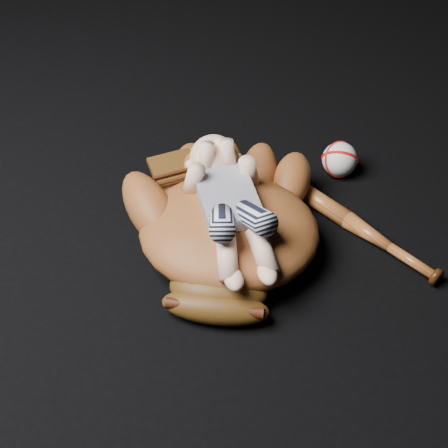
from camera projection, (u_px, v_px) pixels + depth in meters
The scene contains 4 objects.
baseball_glove at pixel (229, 224), 1.28m from camera, with size 0.42×0.48×0.15m, color brown, non-canonical shape.
newborn_baby at pixel (231, 205), 1.23m from camera, with size 0.17×0.36×0.15m, color beige, non-canonical shape.
baseball_bat at pixel (356, 226), 1.36m from camera, with size 0.04×0.39×0.04m, color #93491C, non-canonical shape.
baseball at pixel (340, 159), 1.48m from camera, with size 0.08×0.08×0.08m, color silver.
Camera 1 is at (-0.10, -0.97, 0.94)m, focal length 55.00 mm.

